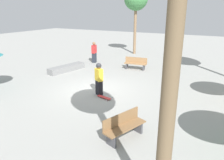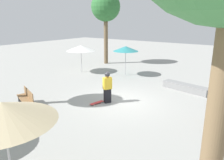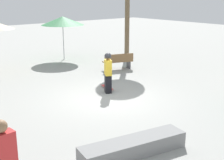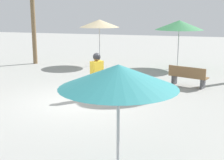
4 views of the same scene
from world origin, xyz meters
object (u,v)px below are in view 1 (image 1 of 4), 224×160
skater_main (99,78)px  bystander_watching (94,52)px  bench_far (124,126)px  skateboard (104,97)px  concrete_ledge (67,68)px  bench_near (136,63)px

skater_main → bystander_watching: 7.07m
bystander_watching → bench_far: bearing=-147.5°
skater_main → skateboard: bearing=-5.6°
skater_main → skateboard: size_ratio=1.99×
skateboard → concrete_ledge: (-3.03, -4.79, 0.15)m
concrete_ledge → skateboard: bearing=57.7°
skateboard → bystander_watching: (-6.13, -4.50, 0.78)m
skateboard → bench_near: 5.83m
bystander_watching → concrete_ledge: bearing=169.3°
skateboard → concrete_ledge: 5.67m
bench_far → concrete_ledge: bearing=-108.7°
skateboard → bench_far: size_ratio=0.50×
concrete_ledge → bystander_watching: size_ratio=1.73×
skater_main → bench_far: bearing=-17.7°
bench_far → bench_near: bearing=-140.1°
skater_main → bench_near: skater_main is taller
concrete_ledge → skater_main: bearing=58.0°
skateboard → bench_far: 3.52m
bench_near → bench_far: (8.40, 3.07, 0.00)m
skater_main → bench_far: skater_main is taller
concrete_ledge → bench_far: size_ratio=1.75×
skater_main → bystander_watching: bystander_watching is taller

